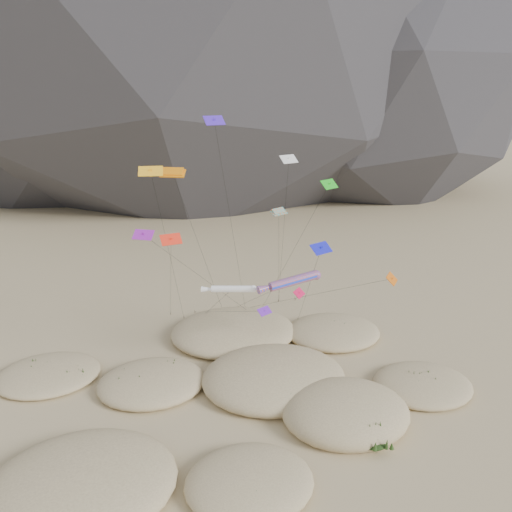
# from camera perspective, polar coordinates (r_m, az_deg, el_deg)

# --- Properties ---
(ground) EXTENTS (500.00, 500.00, 0.00)m
(ground) POSITION_cam_1_polar(r_m,az_deg,el_deg) (52.26, 0.50, -17.61)
(ground) COLOR #CCB789
(ground) RESTS_ON ground
(dunes) EXTENTS (51.34, 37.35, 4.02)m
(dunes) POSITION_cam_1_polar(r_m,az_deg,el_deg) (54.86, -1.82, -14.72)
(dunes) COLOR #CCB789
(dunes) RESTS_ON ground
(dune_grass) EXTENTS (43.43, 28.06, 1.49)m
(dune_grass) POSITION_cam_1_polar(r_m,az_deg,el_deg) (54.38, -2.57, -14.94)
(dune_grass) COLOR black
(dune_grass) RESTS_ON ground
(kite_stakes) EXTENTS (18.90, 6.79, 0.30)m
(kite_stakes) POSITION_cam_1_polar(r_m,az_deg,el_deg) (72.75, -1.73, -6.24)
(kite_stakes) COLOR #3F2D1E
(kite_stakes) RESTS_ON ground
(rainbow_tube_kite) EXTENTS (8.29, 18.07, 11.59)m
(rainbow_tube_kite) POSITION_cam_1_polar(r_m,az_deg,el_deg) (54.89, 4.07, -2.90)
(rainbow_tube_kite) COLOR orange
(rainbow_tube_kite) RESTS_ON ground
(white_tube_kite) EXTENTS (5.98, 15.53, 10.62)m
(white_tube_kite) POSITION_cam_1_polar(r_m,az_deg,el_deg) (54.71, -3.00, -3.79)
(white_tube_kite) COLOR white
(white_tube_kite) RESTS_ON ground
(orange_parafoil) EXTENTS (7.81, 13.78, 23.11)m
(orange_parafoil) POSITION_cam_1_polar(r_m,az_deg,el_deg) (52.84, -9.42, 9.15)
(orange_parafoil) COLOR orange
(orange_parafoil) RESTS_ON ground
(multi_parafoil) EXTENTS (4.64, 15.25, 18.06)m
(multi_parafoil) POSITION_cam_1_polar(r_m,az_deg,el_deg) (56.48, 2.62, 4.86)
(multi_parafoil) COLOR #F85C1A
(multi_parafoil) RESTS_ON ground
(delta_kites) EXTENTS (28.69, 21.93, 28.16)m
(delta_kites) POSITION_cam_1_polar(r_m,az_deg,el_deg) (53.87, -0.16, 3.76)
(delta_kites) COLOR green
(delta_kites) RESTS_ON ground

